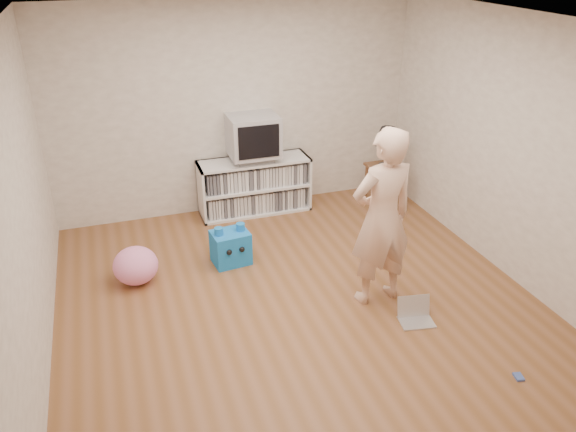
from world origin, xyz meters
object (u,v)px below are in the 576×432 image
at_px(dvd_deck, 254,157).
at_px(person, 382,218).
at_px(crt_tv, 253,135).
at_px(laptop, 415,314).
at_px(table_lamp, 388,137).
at_px(plush_pink, 136,266).
at_px(plush_blue, 231,247).
at_px(media_unit, 254,185).
at_px(side_table, 384,176).

height_order(dvd_deck, person, person).
xyz_separation_m(crt_tv, laptop, (0.78, -2.70, -0.96)).
distance_m(table_lamp, plush_pink, 3.44).
bearing_deg(plush_pink, table_lamp, 14.85).
xyz_separation_m(crt_tv, plush_blue, (-0.59, -1.16, -0.83)).
xyz_separation_m(table_lamp, laptop, (-0.87, -2.34, -0.88)).
distance_m(media_unit, plush_pink, 2.03).
bearing_deg(dvd_deck, plush_pink, -142.45).
height_order(media_unit, dvd_deck, dvd_deck).
xyz_separation_m(dvd_deck, plush_pink, (-1.60, -1.23, -0.54)).
xyz_separation_m(side_table, table_lamp, (-0.00, 0.00, 0.53)).
bearing_deg(media_unit, person, -75.47).
bearing_deg(media_unit, crt_tv, -90.00).
distance_m(dvd_deck, laptop, 2.90).
relative_size(dvd_deck, table_lamp, 0.87).
bearing_deg(person, dvd_deck, -80.79).
relative_size(media_unit, side_table, 2.55).
height_order(crt_tv, table_lamp, crt_tv).
bearing_deg(plush_pink, side_table, 14.85).
bearing_deg(crt_tv, dvd_deck, 90.00).
bearing_deg(side_table, dvd_deck, 167.33).
distance_m(table_lamp, person, 2.18).
relative_size(plush_blue, plush_pink, 0.99).
xyz_separation_m(dvd_deck, person, (0.59, -2.27, 0.14)).
relative_size(media_unit, crt_tv, 2.33).
distance_m(side_table, table_lamp, 0.53).
bearing_deg(media_unit, plush_blue, -116.77).
relative_size(person, laptop, 5.04).
bearing_deg(plush_pink, laptop, -31.82).
xyz_separation_m(media_unit, side_table, (1.65, -0.39, 0.07)).
xyz_separation_m(crt_tv, table_lamp, (1.65, -0.37, -0.08)).
bearing_deg(person, plush_pink, -30.83).
distance_m(dvd_deck, table_lamp, 1.70).
relative_size(side_table, laptop, 1.59).
relative_size(media_unit, plush_blue, 3.12).
bearing_deg(laptop, plush_pink, 158.03).
distance_m(plush_blue, plush_pink, 1.01).
xyz_separation_m(media_unit, table_lamp, (1.65, -0.39, 0.59)).
height_order(laptop, plush_pink, plush_pink).
bearing_deg(media_unit, laptop, -74.04).
xyz_separation_m(laptop, plush_blue, (-1.37, 1.54, 0.13)).
bearing_deg(person, table_lamp, -124.37).
relative_size(dvd_deck, crt_tv, 0.75).
xyz_separation_m(plush_blue, plush_pink, (-1.01, -0.07, 0.00)).
bearing_deg(side_table, crt_tv, 167.44).
relative_size(crt_tv, laptop, 1.73).
relative_size(table_lamp, person, 0.29).
height_order(crt_tv, laptop, crt_tv).
bearing_deg(crt_tv, plush_blue, -117.14).
bearing_deg(laptop, plush_blue, 141.48).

